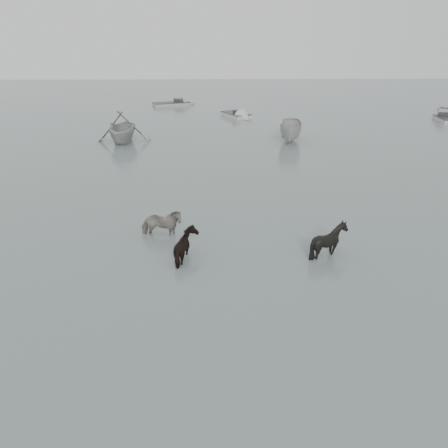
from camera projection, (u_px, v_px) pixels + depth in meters
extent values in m
plane|color=slate|center=(231.00, 257.00, 15.38)|extent=(140.00, 140.00, 0.00)
imported|color=black|center=(161.00, 219.00, 16.73)|extent=(1.69, 0.86, 1.38)
imported|color=black|center=(187.00, 241.00, 15.00)|extent=(1.44, 1.57, 1.32)
imported|color=black|center=(329.00, 236.00, 15.25)|extent=(1.55, 1.44, 1.45)
imported|color=#A1A4A1|center=(122.00, 125.00, 31.62)|extent=(4.06, 4.69, 2.43)
imported|color=#AAA9A5|center=(291.00, 130.00, 32.14)|extent=(2.49, 4.51, 1.65)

